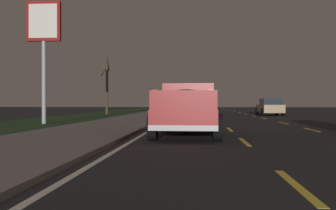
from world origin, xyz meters
TOP-DOWN VIEW (x-y plane):
  - ground at (27.00, 0.00)m, footprint 144.00×144.00m
  - sidewalk_shoulder at (27.00, 7.45)m, footprint 108.00×4.00m
  - grass_verge at (27.00, 12.45)m, footprint 108.00×6.00m
  - lane_markings at (30.87, 3.01)m, footprint 108.13×7.04m
  - pickup_truck at (12.22, 3.50)m, footprint 5.47×2.37m
  - sedan_tan at (34.15, -3.38)m, footprint 4.41×2.04m
  - sedan_red at (41.11, 3.42)m, footprint 4.41×2.04m
  - gas_price_sign at (19.29, 11.63)m, footprint 0.27×1.90m
  - bare_tree_far at (36.69, 12.25)m, footprint 1.38×0.84m

SIDE VIEW (x-z plane):
  - ground at x=27.00m, z-range 0.00..0.00m
  - grass_verge at x=27.00m, z-range 0.00..0.01m
  - lane_markings at x=30.87m, z-range 0.00..0.01m
  - sidewalk_shoulder at x=27.00m, z-range 0.00..0.12m
  - sedan_tan at x=34.15m, z-range 0.01..1.55m
  - sedan_red at x=41.11m, z-range 0.01..1.55m
  - pickup_truck at x=12.22m, z-range 0.05..1.92m
  - bare_tree_far at x=36.69m, z-range -0.11..5.73m
  - gas_price_sign at x=19.29m, z-range 1.70..8.46m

